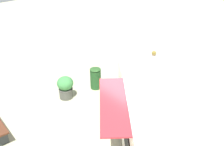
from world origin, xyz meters
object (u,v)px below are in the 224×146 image
person_customer (153,62)px  planter_flowering_far (65,87)px  food_truck (165,125)px  trash_bin (96,78)px  planter_flowering_near (171,73)px

person_customer → planter_flowering_far: (-0.61, -4.37, 0.17)m
food_truck → planter_flowering_far: size_ratio=6.07×
planter_flowering_far → trash_bin: planter_flowering_far is taller
person_customer → trash_bin: trash_bin is taller
planter_flowering_far → trash_bin: size_ratio=1.01×
food_truck → planter_flowering_near: (-2.43, 3.60, -0.71)m
person_customer → planter_flowering_far: planter_flowering_far is taller
planter_flowering_near → trash_bin: size_ratio=0.92×
planter_flowering_far → trash_bin: bearing=81.1°
planter_flowering_near → person_customer: bearing=161.7°
person_customer → planter_flowering_near: person_customer is taller
person_customer → trash_bin: 3.11m
planter_flowering_near → planter_flowering_far: size_ratio=0.91×
person_customer → planter_flowering_near: bearing=-18.3°
food_truck → planter_flowering_near: food_truck is taller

